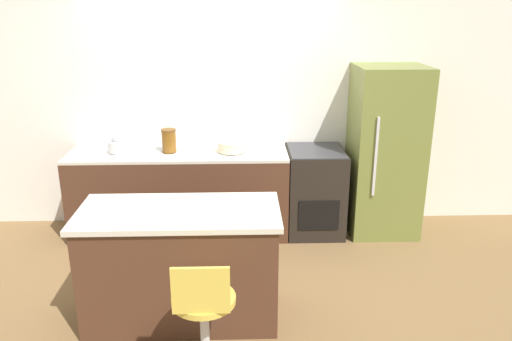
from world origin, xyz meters
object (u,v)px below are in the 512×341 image
stool_chair (204,320)px  mixing_bowl (232,146)px  oven_range (315,191)px  refrigerator (385,151)px  kettle (117,145)px

stool_chair → mixing_bowl: (0.15, 2.16, 0.52)m
oven_range → stool_chair: (-1.01, -2.18, -0.03)m
stool_chair → mixing_bowl: 2.23m
oven_range → refrigerator: 0.83m
oven_range → kettle: 2.07m
refrigerator → mixing_bowl: bearing=-179.4°
kettle → mixing_bowl: bearing=0.0°
kettle → stool_chair: bearing=-65.3°
oven_range → stool_chair: 2.40m
oven_range → kettle: bearing=-179.5°
kettle → mixing_bowl: (1.14, 0.00, -0.02)m
refrigerator → kettle: size_ratio=8.96×
stool_chair → mixing_bowl: size_ratio=3.05×
kettle → oven_range: bearing=0.5°
refrigerator → kettle: bearing=-179.6°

